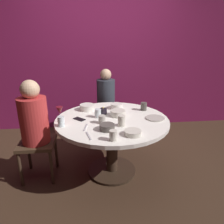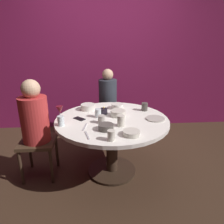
# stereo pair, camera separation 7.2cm
# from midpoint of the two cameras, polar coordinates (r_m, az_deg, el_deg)

# --- Properties ---
(ground_plane) EXTENTS (8.00, 8.00, 0.00)m
(ground_plane) POSITION_cam_midpoint_polar(r_m,az_deg,el_deg) (2.71, 0.79, -16.15)
(ground_plane) COLOR #382619
(back_wall) EXTENTS (6.00, 0.10, 2.60)m
(back_wall) POSITION_cam_midpoint_polar(r_m,az_deg,el_deg) (3.75, -1.17, 15.21)
(back_wall) COLOR maroon
(back_wall) RESTS_ON ground
(dining_table) EXTENTS (1.31, 1.31, 0.72)m
(dining_table) POSITION_cam_midpoint_polar(r_m,az_deg,el_deg) (2.43, 0.85, -5.17)
(dining_table) COLOR white
(dining_table) RESTS_ON ground
(seated_diner_left) EXTENTS (0.40, 0.40, 1.19)m
(seated_diner_left) POSITION_cam_midpoint_polar(r_m,az_deg,el_deg) (2.45, -20.04, -1.97)
(seated_diner_left) COLOR #3F2D1E
(seated_diner_left) RESTS_ON ground
(seated_diner_back) EXTENTS (0.40, 0.40, 1.17)m
(seated_diner_back) POSITION_cam_midpoint_polar(r_m,az_deg,el_deg) (3.26, -0.55, 4.09)
(seated_diner_back) COLOR #3F2D1E
(seated_diner_back) RESTS_ON ground
(candle_holder) EXTENTS (0.09, 0.09, 0.09)m
(candle_holder) POSITION_cam_midpoint_polar(r_m,az_deg,el_deg) (2.51, -1.49, 0.28)
(candle_holder) COLOR black
(candle_holder) RESTS_ON dining_table
(wine_glass) EXTENTS (0.08, 0.08, 0.18)m
(wine_glass) POSITION_cam_midpoint_polar(r_m,az_deg,el_deg) (2.31, -13.55, 0.47)
(wine_glass) COLOR silver
(wine_glass) RESTS_ON dining_table
(dinner_plate) EXTENTS (0.22, 0.22, 0.01)m
(dinner_plate) POSITION_cam_midpoint_polar(r_m,az_deg,el_deg) (2.41, 12.89, -1.81)
(dinner_plate) COLOR #B2ADA3
(dinner_plate) RESTS_ON dining_table
(cell_phone) EXTENTS (0.15, 0.15, 0.01)m
(cell_phone) POSITION_cam_midpoint_polar(r_m,az_deg,el_deg) (2.37, -8.26, -1.87)
(cell_phone) COLOR black
(cell_phone) RESTS_ON dining_table
(bowl_serving_large) EXTENTS (0.19, 0.19, 0.07)m
(bowl_serving_large) POSITION_cam_midpoint_polar(r_m,az_deg,el_deg) (2.67, -5.98, 1.40)
(bowl_serving_large) COLOR silver
(bowl_serving_large) RESTS_ON dining_table
(bowl_salad_center) EXTENTS (0.15, 0.15, 0.06)m
(bowl_salad_center) POSITION_cam_midpoint_polar(r_m,az_deg,el_deg) (2.06, -0.69, -4.24)
(bowl_salad_center) COLOR #4C4742
(bowl_salad_center) RESTS_ON dining_table
(bowl_small_white) EXTENTS (0.18, 0.18, 0.07)m
(bowl_small_white) POSITION_cam_midpoint_polar(r_m,az_deg,el_deg) (2.44, 2.52, -0.33)
(bowl_small_white) COLOR beige
(bowl_small_white) RESTS_ON dining_table
(bowl_sauce_side) EXTENTS (0.17, 0.17, 0.05)m
(bowl_sauce_side) POSITION_cam_midpoint_polar(r_m,az_deg,el_deg) (1.97, 6.49, -5.86)
(bowl_sauce_side) COLOR beige
(bowl_sauce_side) RESTS_ON dining_table
(bowl_rice_portion) EXTENTS (0.16, 0.16, 0.06)m
(bowl_rice_portion) POSITION_cam_midpoint_polar(r_m,az_deg,el_deg) (2.71, 2.26, 1.66)
(bowl_rice_portion) COLOR silver
(bowl_rice_portion) RESTS_ON dining_table
(cup_near_candle) EXTENTS (0.07, 0.07, 0.11)m
(cup_near_candle) POSITION_cam_midpoint_polar(r_m,az_deg,el_deg) (2.21, -13.22, -2.43)
(cup_near_candle) COLOR silver
(cup_near_candle) RESTS_ON dining_table
(cup_by_left_diner) EXTENTS (0.07, 0.07, 0.10)m
(cup_by_left_diner) POSITION_cam_midpoint_polar(r_m,az_deg,el_deg) (1.85, 0.89, -6.60)
(cup_by_left_diner) COLOR beige
(cup_by_left_diner) RESTS_ON dining_table
(cup_by_right_diner) EXTENTS (0.08, 0.08, 0.10)m
(cup_by_right_diner) POSITION_cam_midpoint_polar(r_m,az_deg,el_deg) (2.66, 9.88, 1.46)
(cup_by_right_diner) COLOR #4C4742
(cup_by_right_diner) RESTS_ON dining_table
(cup_center_front) EXTENTS (0.08, 0.08, 0.12)m
(cup_center_front) POSITION_cam_midpoint_polar(r_m,az_deg,el_deg) (2.15, 3.48, -2.49)
(cup_center_front) COLOR beige
(cup_center_front) RESTS_ON dining_table
(cup_far_edge) EXTENTS (0.08, 0.08, 0.09)m
(cup_far_edge) POSITION_cam_midpoint_polar(r_m,az_deg,el_deg) (2.23, -2.02, -2.04)
(cup_far_edge) COLOR #B2ADA3
(cup_far_edge) RESTS_ON dining_table
(cup_beside_wine) EXTENTS (0.07, 0.07, 0.10)m
(cup_beside_wine) POSITION_cam_midpoint_polar(r_m,az_deg,el_deg) (2.40, -3.08, -0.31)
(cup_beside_wine) COLOR silver
(cup_beside_wine) RESTS_ON dining_table
(fork_near_plate) EXTENTS (0.06, 0.18, 0.01)m
(fork_near_plate) POSITION_cam_midpoint_polar(r_m,az_deg,el_deg) (1.97, -5.91, -6.50)
(fork_near_plate) COLOR #B7B7BC
(fork_near_plate) RESTS_ON dining_table
(knife_near_plate) EXTENTS (0.04, 0.18, 0.01)m
(knife_near_plate) POSITION_cam_midpoint_polar(r_m,az_deg,el_deg) (2.15, -6.64, -4.18)
(knife_near_plate) COLOR #B7B7BC
(knife_near_plate) RESTS_ON dining_table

